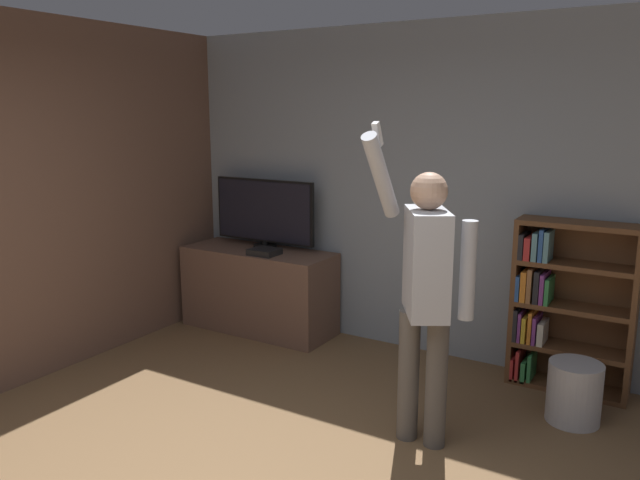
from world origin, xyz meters
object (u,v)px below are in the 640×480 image
television (264,213)px  person (425,283)px  bookshelf (561,305)px  waste_bin (574,392)px  game_console (264,252)px

television → person: person is taller
bookshelf → waste_bin: (0.21, -0.51, -0.43)m
bookshelf → person: (-0.55, -1.27, 0.38)m
game_console → bookshelf: 2.47m
game_console → waste_bin: (2.66, -0.23, -0.58)m
game_console → bookshelf: (2.45, 0.27, -0.16)m
game_console → bookshelf: bookshelf is taller
game_console → bookshelf: size_ratio=0.20×
television → bookshelf: television is taller
television → waste_bin: (2.82, -0.46, -0.89)m
television → game_console: bearing=-54.9°
television → game_console: television is taller
person → waste_bin: bearing=104.4°
game_console → person: person is taller
television → waste_bin: 2.99m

